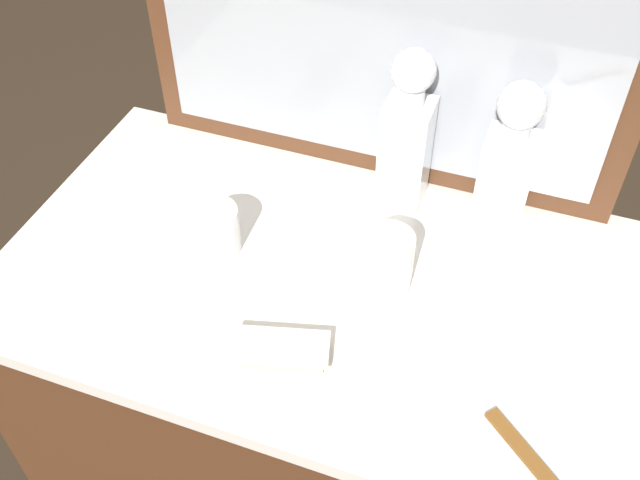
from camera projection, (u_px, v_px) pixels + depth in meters
dresser at (320, 417)px, 1.48m from camera, size 1.03×0.61×0.85m
dresser_mirror at (383, 10)px, 1.14m from camera, size 0.85×0.03×0.63m
crystal_decanter_right at (506, 173)px, 1.18m from camera, size 0.08×0.08×0.28m
crystal_decanter_front at (406, 144)px, 1.22m from camera, size 0.08×0.08×0.30m
crystal_tumbler_front at (216, 231)px, 1.19m from camera, size 0.08×0.08×0.08m
crystal_tumbler_far_left at (387, 264)px, 1.13m from camera, size 0.08×0.08×0.11m
silver_brush_far_right at (279, 349)px, 1.06m from camera, size 0.15×0.10×0.02m
tortoiseshell_comb at (526, 454)px, 0.95m from camera, size 0.12×0.11×0.01m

